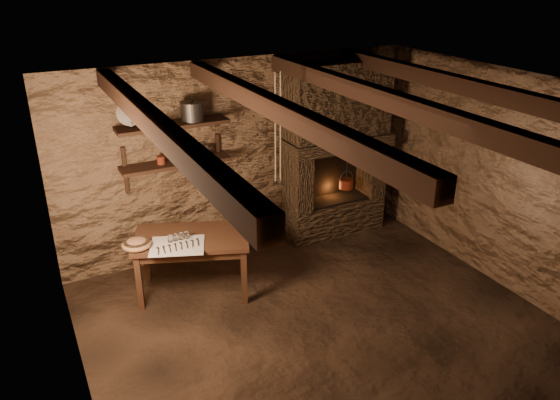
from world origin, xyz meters
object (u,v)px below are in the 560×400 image
red_pot (346,183)px  stoneware_jug (233,201)px  iron_stockpot (192,112)px  work_table (193,262)px  wooden_bowl (137,244)px

red_pot → stoneware_jug: bearing=-169.9°
iron_stockpot → red_pot: 2.34m
work_table → red_pot: (2.33, 0.54, 0.32)m
work_table → wooden_bowl: (-0.58, 0.00, 0.36)m
wooden_bowl → iron_stockpot: (0.89, 0.66, 1.13)m
wooden_bowl → red_pot: (2.91, 0.54, -0.04)m
work_table → stoneware_jug: size_ratio=2.89×
wooden_bowl → iron_stockpot: size_ratio=1.20×
work_table → red_pot: bearing=33.9°
work_table → wooden_bowl: 0.68m
stoneware_jug → red_pot: (1.75, 0.31, -0.21)m
wooden_bowl → red_pot: bearing=10.4°
work_table → wooden_bowl: bearing=-159.3°
work_table → wooden_bowl: wooden_bowl is taller
work_table → stoneware_jug: (0.58, 0.22, 0.53)m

